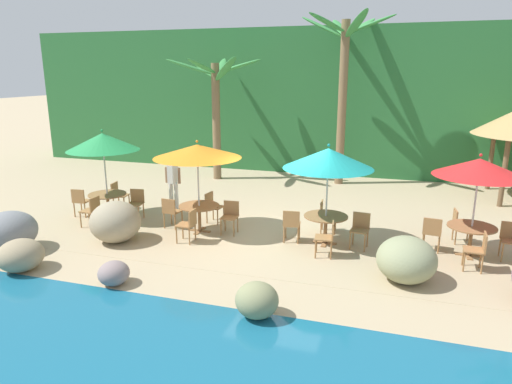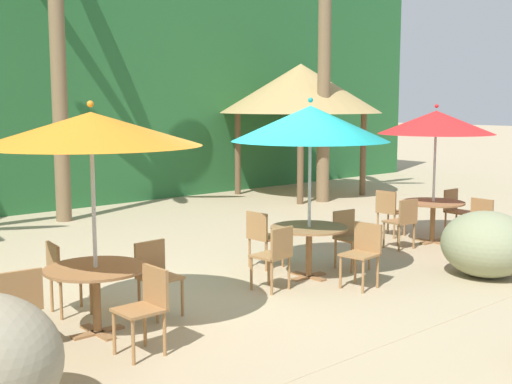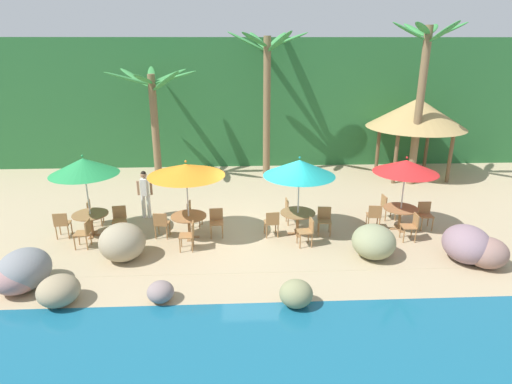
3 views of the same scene
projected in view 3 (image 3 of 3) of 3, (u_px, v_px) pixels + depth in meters
The scene contains 33 objects.
ground_plane at pixel (260, 232), 13.99m from camera, with size 120.00×120.00×0.00m, color tan.
terrace_deck at pixel (260, 232), 13.99m from camera, with size 18.00×5.20×0.01m.
foliage_backdrop at pixel (250, 101), 21.48m from camera, with size 28.00×2.40×6.00m.
rock_seawall at pixel (235, 257), 11.40m from camera, with size 15.09×3.54×1.06m.
umbrella_green at pixel (84, 166), 12.99m from camera, with size 2.07×2.07×2.64m.
dining_table_green at pixel (91, 218), 13.54m from camera, with size 1.10×1.10×0.74m.
chair_green_seaward at pixel (119, 218), 13.80m from camera, with size 0.47×0.48×0.87m.
chair_green_inland at pixel (93, 211), 14.35m from camera, with size 0.48×0.47×0.87m.
chair_green_left at pixel (62, 223), 13.39m from camera, with size 0.45×0.46×0.87m.
chair_green_right at pixel (85, 232), 12.78m from camera, with size 0.43×0.43×0.87m.
umbrella_orange at pixel (186, 170), 12.87m from camera, with size 2.32×2.32×2.51m.
dining_table_orange at pixel (189, 219), 13.40m from camera, with size 1.10×1.10×0.74m.
chair_orange_seaward at pixel (216, 220), 13.60m from camera, with size 0.44×0.45×0.87m.
chair_orange_inland at pixel (192, 212), 14.24m from camera, with size 0.48×0.47×0.87m.
chair_orange_left at pixel (161, 223), 13.39m from camera, with size 0.46×0.47×0.87m.
chair_orange_right at pixel (189, 234), 12.63m from camera, with size 0.43×0.42×0.87m.
umbrella_teal at pixel (299, 168), 13.14m from camera, with size 2.21×2.21×2.56m.
dining_table_teal at pixel (298, 216), 13.66m from camera, with size 1.10×1.10×0.74m.
chair_teal_seaward at pixel (324, 218), 13.73m from camera, with size 0.46×0.47×0.87m.
chair_teal_inland at pixel (290, 209), 14.48m from camera, with size 0.45×0.44×0.87m.
chair_teal_left at pixel (272, 222), 13.48m from camera, with size 0.47×0.47×0.87m.
chair_teal_right at pixel (308, 230), 12.91m from camera, with size 0.47×0.47×0.87m.
umbrella_red at pixel (406, 166), 13.51m from camera, with size 2.02×2.02×2.46m.
dining_table_red at pixel (401, 212), 14.01m from camera, with size 1.10×1.10×0.74m.
chair_red_seaward at pixel (425, 213), 14.16m from camera, with size 0.43×0.43×0.87m.
chair_red_inland at pixel (387, 205), 14.83m from camera, with size 0.46×0.46×0.87m.
chair_red_left at pixel (374, 215), 14.02m from camera, with size 0.47×0.48×0.87m.
chair_red_right at pixel (412, 225), 13.24m from camera, with size 0.45×0.44×0.87m.
palm_tree_nearest at pixel (154, 101), 18.15m from camera, with size 3.69×3.72×4.82m.
palm_tree_second at pixel (267, 80), 18.72m from camera, with size 3.50×3.27×6.27m.
palm_tree_third at pixel (422, 81), 17.32m from camera, with size 2.91×2.81×6.59m.
palapa_hut at pixel (417, 113), 19.03m from camera, with size 4.32×4.32×3.49m.
waiter_in_white at pixel (145, 191), 14.80m from camera, with size 0.52×0.35×1.70m.
Camera 3 is at (-0.73, -12.75, 5.85)m, focal length 30.36 mm.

